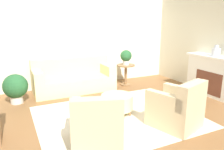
% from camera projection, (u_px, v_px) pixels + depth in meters
% --- Properties ---
extents(ground_plane, '(16.00, 16.00, 0.00)m').
position_uv_depth(ground_plane, '(117.00, 117.00, 4.50)').
color(ground_plane, brown).
extents(wall_back, '(9.19, 0.12, 2.80)m').
position_uv_depth(wall_back, '(77.00, 39.00, 6.48)').
color(wall_back, beige).
rests_on(wall_back, ground_plane).
extents(rug, '(3.16, 2.58, 0.01)m').
position_uv_depth(rug, '(117.00, 117.00, 4.50)').
color(rug, beige).
rests_on(rug, ground_plane).
extents(couch, '(2.20, 0.86, 0.91)m').
position_uv_depth(couch, '(74.00, 79.00, 6.12)').
color(couch, beige).
rests_on(couch, ground_plane).
extents(armchair_left, '(0.95, 1.01, 0.90)m').
position_uv_depth(armchair_left, '(96.00, 127.00, 3.33)').
color(armchair_left, '#C6B289').
rests_on(armchair_left, rug).
extents(armchair_right, '(0.95, 1.01, 0.90)m').
position_uv_depth(armchair_right, '(177.00, 109.00, 4.00)').
color(armchair_right, '#C6B289').
rests_on(armchair_right, rug).
extents(ottoman_table, '(0.66, 0.66, 0.42)m').
position_uv_depth(ottoman_table, '(117.00, 102.00, 4.56)').
color(ottoman_table, beige).
rests_on(ottoman_table, rug).
extents(side_table, '(0.55, 0.55, 0.63)m').
position_uv_depth(side_table, '(126.00, 71.00, 6.63)').
color(side_table, olive).
rests_on(side_table, ground_plane).
extents(fireplace, '(0.44, 1.57, 1.06)m').
position_uv_depth(fireplace, '(214.00, 75.00, 5.64)').
color(fireplace, white).
rests_on(fireplace, ground_plane).
extents(vase_mantel_near, '(0.21, 0.21, 0.28)m').
position_uv_depth(vase_mantel_near, '(216.00, 52.00, 5.49)').
color(vase_mantel_near, silver).
rests_on(vase_mantel_near, fireplace).
extents(potted_plant_on_side_table, '(0.34, 0.34, 0.45)m').
position_uv_depth(potted_plant_on_side_table, '(126.00, 56.00, 6.52)').
color(potted_plant_on_side_table, beige).
rests_on(potted_plant_on_side_table, side_table).
extents(potted_plant_floor, '(0.57, 0.57, 0.71)m').
position_uv_depth(potted_plant_floor, '(16.00, 87.00, 5.16)').
color(potted_plant_floor, beige).
rests_on(potted_plant_floor, ground_plane).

